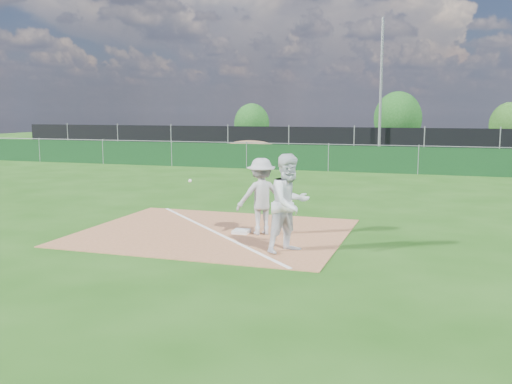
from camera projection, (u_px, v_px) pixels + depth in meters
ground at (303, 185)px, 21.70m from camera, size 90.00×90.00×0.00m
infield_dirt at (214, 232)px, 13.23m from camera, size 6.00×5.00×0.02m
foul_line at (214, 232)px, 13.22m from camera, size 5.01×5.01×0.01m
green_fence at (328, 158)px, 26.32m from camera, size 44.00×0.05×1.20m
dirt_mound at (250, 151)px, 31.14m from camera, size 3.38×2.60×1.17m
black_fence at (354, 142)px, 33.81m from camera, size 46.00×0.04×1.80m
parking_lot at (364, 152)px, 38.64m from camera, size 46.00×9.00×0.01m
light_pole at (381, 89)px, 32.62m from camera, size 0.16×0.16×8.00m
first_base at (241, 231)px, 13.09m from camera, size 0.37×0.37×0.08m
play_at_first at (261, 196)px, 12.87m from camera, size 2.33×1.12×1.74m
runner at (290, 203)px, 11.28m from camera, size 1.16×1.22×1.98m
car_left at (277, 138)px, 40.07m from camera, size 5.12×2.58×1.67m
car_mid at (336, 140)px, 39.16m from camera, size 4.69×1.69×1.54m
car_right at (463, 142)px, 37.08m from camera, size 5.34×3.08×1.46m
tree_left at (252, 124)px, 45.58m from camera, size 2.81×2.81×3.34m
tree_mid at (398, 119)px, 42.65m from camera, size 3.54×3.54×4.20m
tree_right at (510, 125)px, 41.43m from camera, size 2.85×2.85×3.38m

